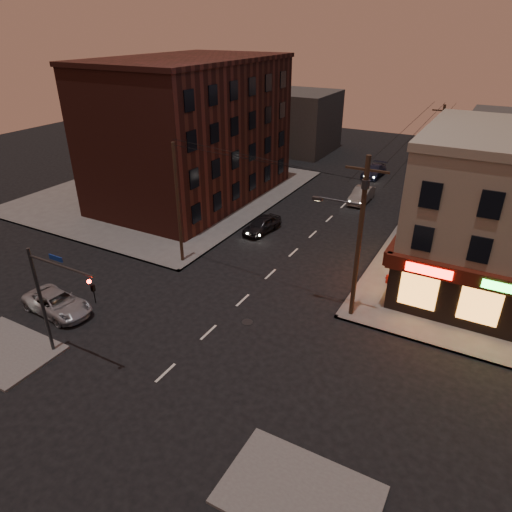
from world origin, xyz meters
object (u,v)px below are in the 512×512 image
Objects in this scene: sedan_mid at (362,195)px; sedan_far at (374,171)px; fire_hydrant at (387,278)px; sedan_near at (262,225)px; suv_cross at (57,303)px.

sedan_far is (-1.31, 9.08, -0.05)m from sedan_mid.
sedan_mid reaches higher than fire_hydrant.
sedan_near is 6.17× the size of fire_hydrant.
sedan_mid is 9.17m from sedan_far.
sedan_mid is 16.53m from fire_hydrant.
sedan_far is at bearing 98.80° from sedan_mid.
suv_cross is at bearing -109.94° from sedan_mid.
sedan_mid is (10.71, 28.58, 0.07)m from suv_cross.
sedan_far is 7.07× the size of fire_hydrant.
sedan_far is at bearing -9.55° from suv_cross.
sedan_mid is 0.95× the size of sedan_far.
fire_hydrant is at bearing -65.97° from sedan_mid.
sedan_mid is at bearing 113.43° from fire_hydrant.
suv_cross is 30.52m from sedan_mid.
sedan_mid reaches higher than sedan_far.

